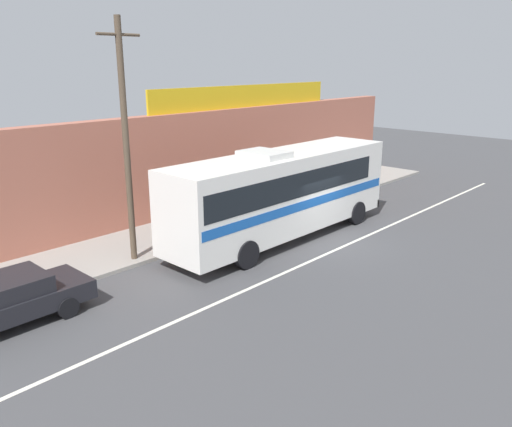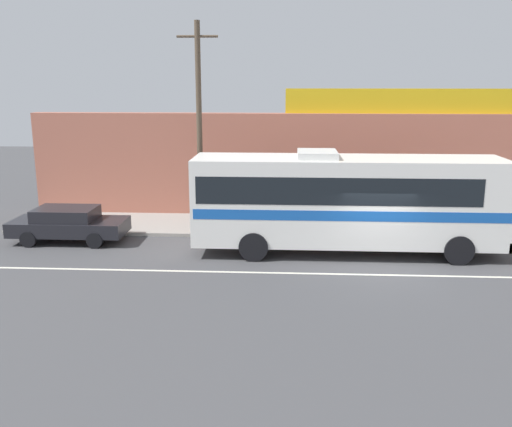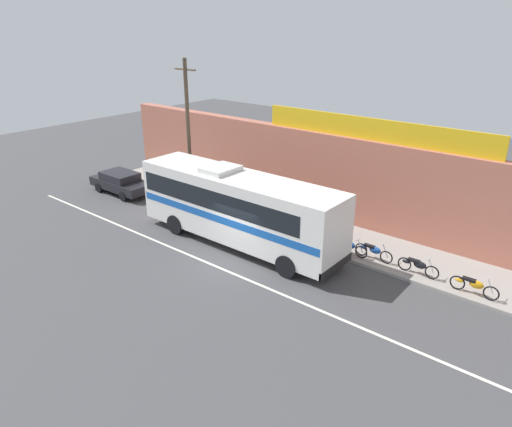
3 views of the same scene
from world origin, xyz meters
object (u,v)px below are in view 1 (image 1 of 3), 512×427
Objects in this scene: parked_car at (6,300)px; pedestrian_far_right at (202,204)px; motorcycle_black at (370,177)px; pedestrian_by_curb at (246,190)px; motorcycle_green at (321,190)px; motorcycle_red at (311,195)px; intercity_bus at (281,190)px; utility_pole at (126,141)px; motorcycle_blue at (345,183)px.

parked_car is 2.74× the size of pedestrian_far_right.
pedestrian_by_curb is at bearing 171.31° from motorcycle_black.
motorcycle_green and motorcycle_red have the same top height.
intercity_bus reaches higher than parked_car.
utility_pole is 5.13× the size of pedestrian_far_right.
intercity_bus reaches higher than motorcycle_black.
pedestrian_far_right reaches higher than motorcycle_green.
motorcycle_blue is at bearing 3.07° from motorcycle_red.
intercity_bus is 6.39× the size of pedestrian_by_curb.
motorcycle_black is at bearing -0.10° from utility_pole.
motorcycle_black is at bearing -8.69° from pedestrian_by_curb.
motorcycle_black is (21.32, 1.37, -0.17)m from parked_car.
intercity_bus is 5.83× the size of motorcycle_black.
motorcycle_red is at bearing 4.95° from parked_car.
motorcycle_black is at bearing 3.67° from parked_car.
pedestrian_by_curb reaches higher than motorcycle_green.
motorcycle_black is at bearing 11.74° from intercity_bus.
parked_car is at bearing -164.75° from pedestrian_far_right.
utility_pole is at bearing 158.37° from intercity_bus.
intercity_bus is 3.77m from pedestrian_far_right.
motorcycle_green is at bearing -7.48° from pedestrian_far_right.
motorcycle_red is at bearing -179.91° from motorcycle_black.
motorcycle_green is (11.76, 0.21, -3.89)m from utility_pole.
motorcycle_red is (-3.30, -0.18, 0.00)m from motorcycle_blue.
utility_pole reaches higher than motorcycle_red.
pedestrian_far_right reaches higher than motorcycle_blue.
parked_car is 12.65m from pedestrian_by_curb.
utility_pole is 12.39m from motorcycle_green.
pedestrian_by_curb is at bearing 157.47° from motorcycle_red.
intercity_bus is 2.49× the size of parked_car.
parked_car is 0.54× the size of utility_pole.
pedestrian_far_right is at bearing 15.14° from utility_pole.
parked_car is 9.80m from pedestrian_far_right.
parked_car is 15.73m from motorcycle_red.
motorcycle_black is (4.48, -0.24, 0.00)m from motorcycle_green.
motorcycle_blue is 0.93× the size of motorcycle_red.
motorcycle_blue is 6.76m from pedestrian_by_curb.
motorcycle_green is 0.95× the size of motorcycle_red.
intercity_bus is at bearing -69.73° from pedestrian_far_right.
parked_car is 2.27× the size of motorcycle_red.
utility_pole is at bearing -169.50° from pedestrian_by_curb.
motorcycle_blue is (18.97, 1.53, -0.17)m from parked_car.
motorcycle_green is at bearing 21.78° from intercity_bus.
pedestrian_far_right reaches higher than parked_car.
utility_pole reaches higher than motorcycle_blue.
parked_car is 2.56× the size of pedestrian_by_curb.
pedestrian_by_curb reaches higher than parked_car.
motorcycle_red and motorcycle_black have the same top height.
intercity_bus reaches higher than pedestrian_by_curb.
pedestrian_far_right is at bearing -176.79° from pedestrian_by_curb.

